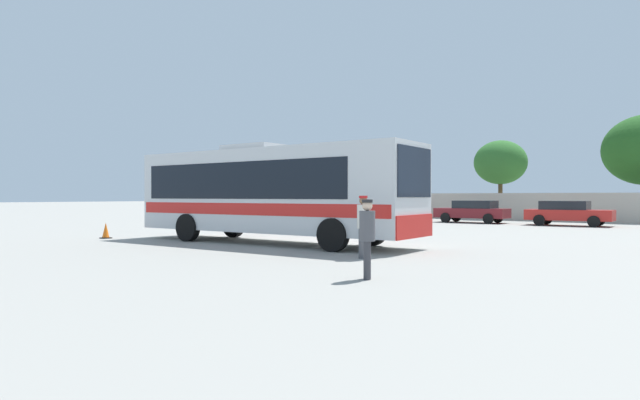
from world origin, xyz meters
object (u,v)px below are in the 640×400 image
Objects in this scene: parked_car_leftmost_silver at (318,208)px; traffic_cone_on_apron at (106,231)px; parked_car_second_red at (388,209)px; passenger_waiting_on_apron at (367,234)px; attendant_by_bus_door at (363,223)px; roadside_tree_left at (381,170)px; parked_car_third_maroon at (473,211)px; coach_bus_silver_red at (269,190)px; parked_car_rightmost_red at (568,212)px; roadside_tree_midleft at (500,163)px.

parked_car_leftmost_silver reaches higher than traffic_cone_on_apron.
parked_car_second_red is at bearing 89.54° from traffic_cone_on_apron.
passenger_waiting_on_apron reaches higher than parked_car_leftmost_silver.
passenger_waiting_on_apron is at bearing -49.50° from parked_car_leftmost_silver.
roadside_tree_left is (-17.34, 28.72, 3.11)m from attendant_by_bus_door.
passenger_waiting_on_apron reaches higher than parked_car_second_red.
parked_car_second_red is 1.01× the size of parked_car_third_maroon.
coach_bus_silver_red is 6.66× the size of attendant_by_bus_door.
passenger_waiting_on_apron is 0.35× the size of parked_car_rightmost_red.
coach_bus_silver_red is 19.82m from parked_car_rightmost_red.
parked_car_third_maroon is at bearing 73.02° from traffic_cone_on_apron.
traffic_cone_on_apron is at bearing -176.49° from attendant_by_bus_door.
attendant_by_bus_door reaches higher than parked_car_leftmost_silver.
coach_bus_silver_red is 2.79× the size of parked_car_leftmost_silver.
parked_car_rightmost_red is (18.56, -0.05, -0.04)m from parked_car_leftmost_silver.
coach_bus_silver_red is 7.30m from traffic_cone_on_apron.
passenger_waiting_on_apron is 2.57× the size of traffic_cone_on_apron.
roadside_tree_midleft is at bearing 132.35° from parked_car_rightmost_red.
parked_car_rightmost_red is (0.26, 20.83, -0.21)m from attendant_by_bus_door.
attendant_by_bus_door is 28.81m from roadside_tree_midleft.
parked_car_leftmost_silver is 0.65× the size of roadside_tree_left.
parked_car_rightmost_red is at bearing -24.12° from roadside_tree_left.
attendant_by_bus_door is 33.69m from roadside_tree_left.
passenger_waiting_on_apron is at bearing -59.74° from parked_car_second_red.
coach_bus_silver_red is 1.93× the size of roadside_tree_midleft.
attendant_by_bus_door is 2.69× the size of traffic_cone_on_apron.
attendant_by_bus_door is 0.42× the size of parked_car_leftmost_silver.
parked_car_leftmost_silver reaches higher than parked_car_second_red.
roadside_tree_midleft is (12.08, 7.05, 3.47)m from parked_car_leftmost_silver.
passenger_waiting_on_apron reaches higher than traffic_cone_on_apron.
parked_car_third_maroon is at bearing 107.64° from passenger_waiting_on_apron.
roadside_tree_left is at bearing 125.20° from parked_car_second_red.
attendant_by_bus_door is 3.66m from passenger_waiting_on_apron.
passenger_waiting_on_apron is 0.28× the size of roadside_tree_midleft.
parked_car_rightmost_red is 24.83m from traffic_cone_on_apron.
parked_car_second_red is 21.68m from traffic_cone_on_apron.
attendant_by_bus_door reaches higher than passenger_waiting_on_apron.
traffic_cone_on_apron is at bearing 170.94° from passenger_waiting_on_apron.
roadside_tree_midleft reaches higher than passenger_waiting_on_apron.
parked_car_second_red is 6.40m from parked_car_third_maroon.
attendant_by_bus_door is at bearing -77.46° from roadside_tree_midleft.
parked_car_leftmost_silver is 0.90× the size of parked_car_third_maroon.
traffic_cone_on_apron is at bearing -158.48° from coach_bus_silver_red.
passenger_waiting_on_apron is 32.20m from roadside_tree_midleft.
traffic_cone_on_apron is at bearing -101.46° from roadside_tree_midleft.
attendant_by_bus_door reaches higher than parked_car_second_red.
coach_bus_silver_red is at bearing -88.22° from roadside_tree_midleft.
coach_bus_silver_red is 17.96× the size of traffic_cone_on_apron.
roadside_tree_left reaches higher than attendant_by_bus_door.
passenger_waiting_on_apron reaches higher than parked_car_rightmost_red.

